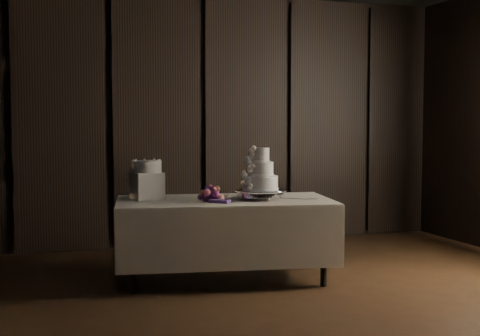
# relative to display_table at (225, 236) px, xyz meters

# --- Properties ---
(room) EXTENTS (6.08, 7.08, 3.08)m
(room) POSITION_rel_display_table_xyz_m (0.33, -1.63, 1.08)
(room) COLOR black
(room) RESTS_ON ground
(display_table) EXTENTS (2.13, 1.34, 0.76)m
(display_table) POSITION_rel_display_table_xyz_m (0.00, 0.00, 0.00)
(display_table) COLOR beige
(display_table) RESTS_ON ground
(cake_stand) EXTENTS (0.64, 0.64, 0.09)m
(cake_stand) POSITION_rel_display_table_xyz_m (0.32, -0.09, 0.39)
(cake_stand) COLOR silver
(cake_stand) RESTS_ON display_table
(wedding_cake) EXTENTS (0.37, 0.33, 0.39)m
(wedding_cake) POSITION_rel_display_table_xyz_m (0.29, -0.11, 0.59)
(wedding_cake) COLOR white
(wedding_cake) RESTS_ON cake_stand
(bouquet) EXTENTS (0.46, 0.48, 0.18)m
(bouquet) POSITION_rel_display_table_xyz_m (-0.17, -0.12, 0.41)
(bouquet) COLOR #E45B7B
(bouquet) RESTS_ON display_table
(box_pedestal) EXTENTS (0.31, 0.31, 0.25)m
(box_pedestal) POSITION_rel_display_table_xyz_m (-0.68, 0.24, 0.47)
(box_pedestal) COLOR white
(box_pedestal) RESTS_ON display_table
(small_cake) EXTENTS (0.37, 0.37, 0.11)m
(small_cake) POSITION_rel_display_table_xyz_m (-0.68, 0.24, 0.65)
(small_cake) COLOR white
(small_cake) RESTS_ON box_pedestal
(cake_knife) EXTENTS (0.29, 0.27, 0.01)m
(cake_knife) POSITION_rel_display_table_xyz_m (0.62, -0.20, 0.35)
(cake_knife) COLOR silver
(cake_knife) RESTS_ON display_table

